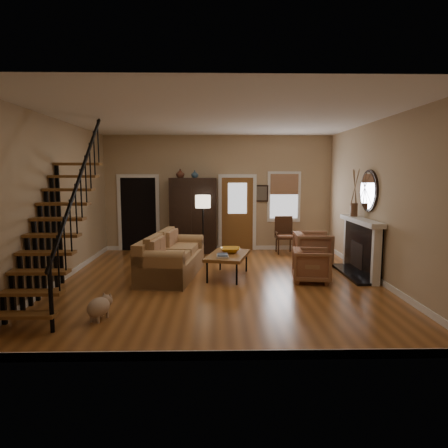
{
  "coord_description": "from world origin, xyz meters",
  "views": [
    {
      "loc": [
        -0.08,
        -8.01,
        2.21
      ],
      "look_at": [
        0.1,
        0.4,
        1.15
      ],
      "focal_mm": 32.0,
      "sensor_mm": 36.0,
      "label": 1
    }
  ],
  "objects_px": {
    "armoire": "(194,215)",
    "armchair_left": "(312,265)",
    "armchair_right": "(313,248)",
    "sofa": "(172,256)",
    "floor_lamp": "(203,228)",
    "coffee_table": "(228,265)",
    "side_chair": "(285,235)"
  },
  "relations": [
    {
      "from": "armoire",
      "to": "armchair_left",
      "type": "distance_m",
      "value": 4.16
    },
    {
      "from": "armoire",
      "to": "armchair_right",
      "type": "bearing_deg",
      "value": -28.53
    },
    {
      "from": "armoire",
      "to": "sofa",
      "type": "xyz_separation_m",
      "value": [
        -0.33,
        -2.66,
        -0.62
      ]
    },
    {
      "from": "armchair_left",
      "to": "sofa",
      "type": "bearing_deg",
      "value": 88.11
    },
    {
      "from": "armoire",
      "to": "armchair_left",
      "type": "relative_size",
      "value": 2.79
    },
    {
      "from": "armoire",
      "to": "floor_lamp",
      "type": "distance_m",
      "value": 1.19
    },
    {
      "from": "armoire",
      "to": "coffee_table",
      "type": "height_order",
      "value": "armoire"
    },
    {
      "from": "coffee_table",
      "to": "armchair_right",
      "type": "relative_size",
      "value": 1.49
    },
    {
      "from": "sofa",
      "to": "floor_lamp",
      "type": "distance_m",
      "value": 1.7
    },
    {
      "from": "armoire",
      "to": "side_chair",
      "type": "xyz_separation_m",
      "value": [
        2.55,
        -0.2,
        -0.54
      ]
    },
    {
      "from": "armoire",
      "to": "floor_lamp",
      "type": "height_order",
      "value": "armoire"
    },
    {
      "from": "armchair_right",
      "to": "side_chair",
      "type": "xyz_separation_m",
      "value": [
        -0.44,
        1.43,
        0.11
      ]
    },
    {
      "from": "side_chair",
      "to": "sofa",
      "type": "bearing_deg",
      "value": -139.5
    },
    {
      "from": "armchair_left",
      "to": "armchair_right",
      "type": "distance_m",
      "value": 1.6
    },
    {
      "from": "armoire",
      "to": "armchair_left",
      "type": "bearing_deg",
      "value": -50.78
    },
    {
      "from": "sofa",
      "to": "side_chair",
      "type": "relative_size",
      "value": 2.27
    },
    {
      "from": "sofa",
      "to": "floor_lamp",
      "type": "xyz_separation_m",
      "value": [
        0.63,
        1.52,
        0.41
      ]
    },
    {
      "from": "sofa",
      "to": "armchair_left",
      "type": "height_order",
      "value": "sofa"
    },
    {
      "from": "sofa",
      "to": "floor_lamp",
      "type": "bearing_deg",
      "value": 75.61
    },
    {
      "from": "coffee_table",
      "to": "sofa",
      "type": "bearing_deg",
      "value": 174.76
    },
    {
      "from": "coffee_table",
      "to": "armchair_left",
      "type": "relative_size",
      "value": 1.75
    },
    {
      "from": "floor_lamp",
      "to": "armchair_right",
      "type": "bearing_deg",
      "value": -10.37
    },
    {
      "from": "armoire",
      "to": "sofa",
      "type": "relative_size",
      "value": 0.91
    },
    {
      "from": "armchair_right",
      "to": "coffee_table",
      "type": "bearing_deg",
      "value": 121.78
    },
    {
      "from": "armoire",
      "to": "sofa",
      "type": "height_order",
      "value": "armoire"
    },
    {
      "from": "armoire",
      "to": "armchair_right",
      "type": "relative_size",
      "value": 2.38
    },
    {
      "from": "floor_lamp",
      "to": "armoire",
      "type": "bearing_deg",
      "value": 104.89
    },
    {
      "from": "side_chair",
      "to": "armchair_left",
      "type": "bearing_deg",
      "value": -89.14
    },
    {
      "from": "coffee_table",
      "to": "side_chair",
      "type": "distance_m",
      "value": 3.07
    },
    {
      "from": "armchair_left",
      "to": "armchair_right",
      "type": "height_order",
      "value": "armchair_right"
    },
    {
      "from": "armchair_left",
      "to": "floor_lamp",
      "type": "distance_m",
      "value": 3.11
    },
    {
      "from": "coffee_table",
      "to": "armchair_right",
      "type": "xyz_separation_m",
      "value": [
        2.11,
        1.14,
        0.15
      ]
    }
  ]
}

